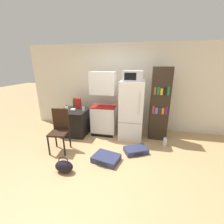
{
  "coord_description": "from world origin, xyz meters",
  "views": [
    {
      "loc": [
        0.66,
        -2.62,
        2.0
      ],
      "look_at": [
        -0.07,
        0.85,
        0.86
      ],
      "focal_mm": 24.0,
      "sensor_mm": 36.0,
      "label": 1
    }
  ],
  "objects_px": {
    "suitcase_large_flat": "(106,158)",
    "water_bottle_front": "(165,142)",
    "handbag": "(64,166)",
    "bottle_clear_short": "(83,109)",
    "bottle_milk_white": "(67,109)",
    "cereal_box": "(78,103)",
    "refrigerator": "(131,110)",
    "chair": "(60,127)",
    "bottle_green_tall": "(74,103)",
    "bowl": "(73,110)",
    "microwave": "(133,76)",
    "kitchen_hutch": "(104,107)",
    "side_table": "(75,122)",
    "bookshelf": "(159,104)",
    "suitcase_small_flat": "(136,150)"
  },
  "relations": [
    {
      "from": "side_table",
      "to": "handbag",
      "type": "distance_m",
      "value": 1.76
    },
    {
      "from": "kitchen_hutch",
      "to": "bookshelf",
      "type": "xyz_separation_m",
      "value": [
        1.53,
        0.06,
        0.14
      ]
    },
    {
      "from": "kitchen_hutch",
      "to": "handbag",
      "type": "relative_size",
      "value": 5.03
    },
    {
      "from": "cereal_box",
      "to": "water_bottle_front",
      "type": "distance_m",
      "value": 2.69
    },
    {
      "from": "kitchen_hutch",
      "to": "bowl",
      "type": "xyz_separation_m",
      "value": [
        -0.87,
        -0.16,
        -0.09
      ]
    },
    {
      "from": "refrigerator",
      "to": "cereal_box",
      "type": "xyz_separation_m",
      "value": [
        -1.63,
        0.17,
        0.08
      ]
    },
    {
      "from": "microwave",
      "to": "water_bottle_front",
      "type": "relative_size",
      "value": 1.76
    },
    {
      "from": "bottle_green_tall",
      "to": "handbag",
      "type": "height_order",
      "value": "bottle_green_tall"
    },
    {
      "from": "bottle_milk_white",
      "to": "bottle_green_tall",
      "type": "xyz_separation_m",
      "value": [
        -0.02,
        0.51,
        0.04
      ]
    },
    {
      "from": "refrigerator",
      "to": "suitcase_large_flat",
      "type": "relative_size",
      "value": 2.52
    },
    {
      "from": "bottle_milk_white",
      "to": "suitcase_large_flat",
      "type": "distance_m",
      "value": 1.83
    },
    {
      "from": "kitchen_hutch",
      "to": "microwave",
      "type": "bearing_deg",
      "value": -4.84
    },
    {
      "from": "side_table",
      "to": "bookshelf",
      "type": "bearing_deg",
      "value": 5.04
    },
    {
      "from": "bottle_green_tall",
      "to": "chair",
      "type": "bearing_deg",
      "value": -80.78
    },
    {
      "from": "handbag",
      "to": "cereal_box",
      "type": "bearing_deg",
      "value": 104.88
    },
    {
      "from": "kitchen_hutch",
      "to": "suitcase_large_flat",
      "type": "xyz_separation_m",
      "value": [
        0.39,
        -1.3,
        -0.77
      ]
    },
    {
      "from": "refrigerator",
      "to": "bowl",
      "type": "distance_m",
      "value": 1.67
    },
    {
      "from": "kitchen_hutch",
      "to": "cereal_box",
      "type": "xyz_separation_m",
      "value": [
        -0.83,
        0.1,
        0.04
      ]
    },
    {
      "from": "refrigerator",
      "to": "suitcase_large_flat",
      "type": "height_order",
      "value": "refrigerator"
    },
    {
      "from": "bottle_green_tall",
      "to": "bottle_clear_short",
      "type": "relative_size",
      "value": 1.79
    },
    {
      "from": "bowl",
      "to": "cereal_box",
      "type": "bearing_deg",
      "value": 80.84
    },
    {
      "from": "bottle_milk_white",
      "to": "bowl",
      "type": "relative_size",
      "value": 1.26
    },
    {
      "from": "cereal_box",
      "to": "handbag",
      "type": "relative_size",
      "value": 0.83
    },
    {
      "from": "bottle_milk_white",
      "to": "cereal_box",
      "type": "distance_m",
      "value": 0.46
    },
    {
      "from": "bookshelf",
      "to": "cereal_box",
      "type": "xyz_separation_m",
      "value": [
        -2.36,
        0.04,
        -0.1
      ]
    },
    {
      "from": "bottle_milk_white",
      "to": "cereal_box",
      "type": "xyz_separation_m",
      "value": [
        0.15,
        0.43,
        0.07
      ]
    },
    {
      "from": "handbag",
      "to": "bottle_clear_short",
      "type": "bearing_deg",
      "value": 98.01
    },
    {
      "from": "side_table",
      "to": "water_bottle_front",
      "type": "xyz_separation_m",
      "value": [
        2.56,
        -0.24,
        -0.24
      ]
    },
    {
      "from": "kitchen_hutch",
      "to": "bottle_green_tall",
      "type": "xyz_separation_m",
      "value": [
        -1.0,
        0.18,
        0.01
      ]
    },
    {
      "from": "bowl",
      "to": "handbag",
      "type": "xyz_separation_m",
      "value": [
        0.55,
        -1.64,
        -0.62
      ]
    },
    {
      "from": "bowl",
      "to": "kitchen_hutch",
      "type": "bearing_deg",
      "value": 10.61
    },
    {
      "from": "bottle_green_tall",
      "to": "bowl",
      "type": "xyz_separation_m",
      "value": [
        0.12,
        -0.34,
        -0.1
      ]
    },
    {
      "from": "suitcase_large_flat",
      "to": "water_bottle_front",
      "type": "height_order",
      "value": "water_bottle_front"
    },
    {
      "from": "side_table",
      "to": "bottle_milk_white",
      "type": "distance_m",
      "value": 0.49
    },
    {
      "from": "bookshelf",
      "to": "chair",
      "type": "xyz_separation_m",
      "value": [
        -2.33,
        -1.11,
        -0.38
      ]
    },
    {
      "from": "kitchen_hutch",
      "to": "handbag",
      "type": "bearing_deg",
      "value": -100.24
    },
    {
      "from": "bottle_milk_white",
      "to": "water_bottle_front",
      "type": "xyz_separation_m",
      "value": [
        2.68,
        -0.06,
        -0.68
      ]
    },
    {
      "from": "bowl",
      "to": "suitcase_small_flat",
      "type": "xyz_separation_m",
      "value": [
        1.87,
        -0.68,
        -0.69
      ]
    },
    {
      "from": "suitcase_small_flat",
      "to": "bottle_milk_white",
      "type": "bearing_deg",
      "value": 139.08
    },
    {
      "from": "bookshelf",
      "to": "bottle_green_tall",
      "type": "xyz_separation_m",
      "value": [
        -2.52,
        0.12,
        -0.13
      ]
    },
    {
      "from": "side_table",
      "to": "handbag",
      "type": "bearing_deg",
      "value": -72.17
    },
    {
      "from": "kitchen_hutch",
      "to": "microwave",
      "type": "distance_m",
      "value": 1.19
    },
    {
      "from": "suitcase_large_flat",
      "to": "water_bottle_front",
      "type": "distance_m",
      "value": 1.6
    },
    {
      "from": "bookshelf",
      "to": "suitcase_small_flat",
      "type": "distance_m",
      "value": 1.39
    },
    {
      "from": "refrigerator",
      "to": "handbag",
      "type": "relative_size",
      "value": 4.42
    },
    {
      "from": "refrigerator",
      "to": "cereal_box",
      "type": "relative_size",
      "value": 5.3
    },
    {
      "from": "bottle_green_tall",
      "to": "bookshelf",
      "type": "bearing_deg",
      "value": -2.63
    },
    {
      "from": "side_table",
      "to": "kitchen_hutch",
      "type": "relative_size",
      "value": 0.43
    },
    {
      "from": "bottle_clear_short",
      "to": "chair",
      "type": "bearing_deg",
      "value": -105.28
    },
    {
      "from": "chair",
      "to": "suitcase_small_flat",
      "type": "relative_size",
      "value": 1.64
    }
  ]
}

